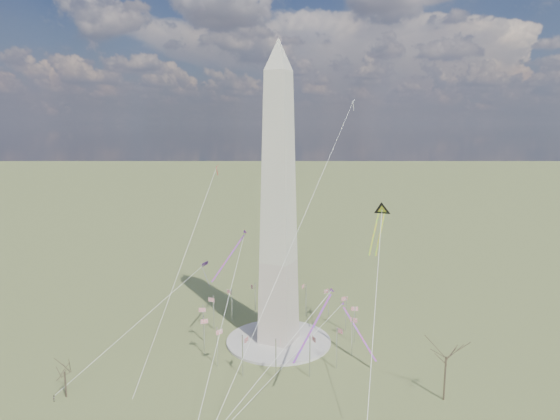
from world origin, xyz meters
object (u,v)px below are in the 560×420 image
at_px(washington_monument, 279,205).
at_px(tree_near, 446,354).
at_px(person_west, 54,398).
at_px(kite_delta_black, 381,213).

relative_size(washington_monument, tree_near, 5.33).
bearing_deg(tree_near, person_west, -155.44).
xyz_separation_m(washington_monument, tree_near, (56.18, -14.91, -34.58)).
height_order(washington_monument, kite_delta_black, washington_monument).
height_order(person_west, kite_delta_black, kite_delta_black).
bearing_deg(washington_monument, kite_delta_black, 20.59).
relative_size(washington_monument, person_west, 57.63).
xyz_separation_m(person_west, kite_delta_black, (71.68, 70.78, 44.80)).
distance_m(washington_monument, person_west, 85.53).
relative_size(washington_monument, kite_delta_black, 5.74).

